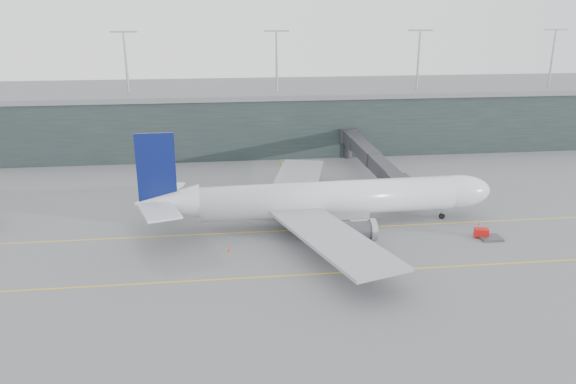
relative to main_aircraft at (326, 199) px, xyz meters
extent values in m
plane|color=slate|center=(-7.84, 2.61, -4.65)|extent=(320.00, 320.00, 0.00)
cube|color=yellow|center=(-7.84, -1.39, -4.64)|extent=(160.00, 0.25, 0.02)
cube|color=yellow|center=(-7.84, -17.39, -4.64)|extent=(160.00, 0.25, 0.02)
cube|color=yellow|center=(-2.84, 22.61, -4.64)|extent=(0.25, 60.00, 0.02)
cube|color=#1E2A28|center=(-7.84, 60.61, 2.35)|extent=(240.00, 35.00, 14.00)
cube|color=slate|center=(-7.84, 60.61, 9.95)|extent=(240.00, 36.00, 1.20)
cylinder|color=#9E9EA3|center=(-37.84, 50.61, 17.35)|extent=(0.60, 0.60, 14.00)
cylinder|color=#9E9EA3|center=(-2.84, 50.61, 17.35)|extent=(0.60, 0.60, 14.00)
cylinder|color=#9E9EA3|center=(32.16, 50.61, 17.35)|extent=(0.60, 0.60, 14.00)
cylinder|color=#9E9EA3|center=(67.16, 50.61, 17.35)|extent=(0.60, 0.60, 14.00)
cylinder|color=silver|center=(0.42, 0.01, 0.15)|extent=(41.85, 7.08, 5.62)
ellipsoid|color=silver|center=(22.60, 0.80, 0.15)|extent=(11.99, 6.03, 5.62)
cone|color=silver|center=(-25.39, -0.89, 0.78)|extent=(10.15, 5.74, 5.39)
cube|color=gray|center=(-0.49, -0.02, -2.03)|extent=(14.65, 5.04, 1.81)
cube|color=black|center=(26.05, 0.92, 1.06)|extent=(2.09, 2.79, 0.72)
cube|color=gray|center=(-1.80, -14.12, -0.76)|extent=(15.88, 27.51, 0.50)
cylinder|color=#3E3D43|center=(2.53, -8.52, -2.30)|extent=(6.45, 3.39, 3.17)
cube|color=gray|center=(-2.79, 13.95, -0.76)|extent=(14.26, 27.47, 0.50)
cylinder|color=#3E3D43|center=(1.93, 8.68, -2.30)|extent=(6.45, 3.39, 3.17)
cube|color=#09124E|center=(-26.75, -0.94, 6.49)|extent=(5.90, 0.66, 10.87)
cube|color=silver|center=(-26.12, -5.91, 1.24)|extent=(7.15, 9.26, 0.32)
cube|color=silver|center=(-26.47, 4.05, 1.24)|extent=(6.69, 9.07, 0.32)
cylinder|color=black|center=(20.34, 0.72, -4.15)|extent=(1.01, 0.40, 1.00)
cylinder|color=#9E9EA3|center=(20.34, 0.72, -3.48)|extent=(0.27, 0.27, 2.36)
cylinder|color=black|center=(-3.05, -4.46, -4.06)|extent=(1.19, 0.49, 1.18)
cylinder|color=black|center=(-3.36, 4.23, -4.06)|extent=(1.19, 0.49, 1.18)
cube|color=#2A2A2F|center=(13.38, 3.66, 0.81)|extent=(3.51, 3.95, 3.06)
cube|color=#2A2A2F|center=(13.41, 12.73, 0.81)|extent=(2.78, 14.22, 2.73)
cube|color=#2A2A2F|center=(13.45, 26.94, 0.81)|extent=(3.05, 14.22, 2.84)
cube|color=#2A2A2F|center=(13.50, 41.15, 0.81)|extent=(3.33, 14.22, 2.95)
cylinder|color=#9E9EA3|center=(13.41, 13.49, -2.58)|extent=(0.55, 0.55, 4.15)
cube|color=#3E3D43|center=(13.41, 13.49, -4.27)|extent=(2.19, 1.65, 0.77)
cylinder|color=#2A2A2F|center=(13.38, 43.11, 0.81)|extent=(4.37, 4.37, 3.28)
cylinder|color=#2A2A2F|center=(13.38, 43.11, -2.69)|extent=(1.97, 1.97, 3.93)
cube|color=red|center=(23.38, -7.87, -3.83)|extent=(2.43, 1.90, 1.26)
cylinder|color=black|center=(22.50, -8.12, -4.46)|extent=(0.41, 0.25, 0.39)
cylinder|color=black|center=(23.99, -8.55, -4.46)|extent=(0.41, 0.25, 0.39)
cylinder|color=black|center=(22.77, -7.19, -4.46)|extent=(0.41, 0.25, 0.39)
cylinder|color=black|center=(24.26, -7.62, -4.46)|extent=(0.41, 0.25, 0.39)
cube|color=#3A3A3F|center=(24.58, -8.66, -4.45)|extent=(3.34, 2.68, 0.33)
cube|color=#3E3D43|center=(-14.09, 12.89, -4.52)|extent=(2.12, 1.88, 0.18)
cube|color=silver|center=(-14.09, 12.89, -3.72)|extent=(1.75, 1.69, 1.33)
cube|color=#253994|center=(-14.09, 12.89, -3.03)|extent=(1.81, 1.75, 0.07)
cube|color=#3E3D43|center=(-10.64, 14.16, -4.51)|extent=(2.26, 1.98, 0.19)
cube|color=#9EA4AA|center=(-10.64, 14.16, -3.63)|extent=(1.86, 1.79, 1.45)
cube|color=#253994|center=(-10.64, 14.16, -2.88)|extent=(1.92, 1.85, 0.08)
cube|color=#3E3D43|center=(-7.26, 14.25, -4.49)|extent=(2.63, 2.36, 0.22)
cube|color=#ABAFB8|center=(-7.26, 14.25, -3.51)|extent=(2.18, 2.11, 1.64)
cube|color=#253994|center=(-7.26, 14.25, -2.65)|extent=(2.25, 2.18, 0.09)
cone|color=#FD480E|center=(25.48, -2.86, -4.34)|extent=(0.39, 0.39, 0.62)
cone|color=red|center=(1.41, -16.13, -4.34)|extent=(0.39, 0.39, 0.62)
cone|color=red|center=(1.72, 15.02, -4.35)|extent=(0.38, 0.38, 0.61)
cone|color=#F6400D|center=(-16.15, -8.56, -4.30)|extent=(0.45, 0.45, 0.71)
camera|label=1|loc=(-16.72, -85.28, 29.82)|focal=35.00mm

